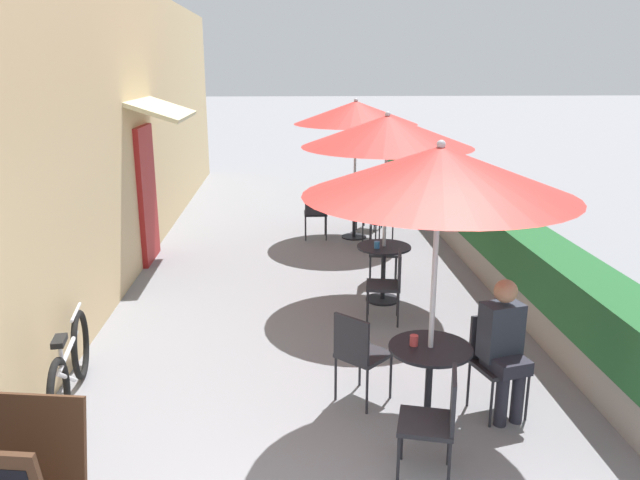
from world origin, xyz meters
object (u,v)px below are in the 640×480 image
object	(u,v)px
coffee_cup_near	(414,340)
patio_table_far	(354,210)
cafe_chair_near_right	(359,351)
cafe_chair_far_back	(316,211)
coffee_cup_far	(350,194)
cafe_chair_far_left	(382,216)
cafe_chair_mid_left	(390,281)
cafe_chair_mid_right	(378,248)
coffee_cup_mid	(377,245)
cafe_chair_near_left	(495,356)
patio_table_mid	(383,263)
patio_table_near	(429,372)
patio_umbrella_far	(356,113)
cafe_chair_far_right	(366,202)
cafe_chair_near_back	(437,416)
seated_patron_near_left	(504,343)
bicycle_leaning	(70,368)
patio_umbrella_near	(440,172)
patio_umbrella_mid	(387,131)

from	to	relation	value
coffee_cup_near	patio_table_far	world-z (taller)	coffee_cup_near
cafe_chair_near_right	cafe_chair_far_back	world-z (taller)	same
coffee_cup_far	cafe_chair_far_left	bearing A→B (deg)	-51.29
cafe_chair_near_right	cafe_chair_mid_left	bearing A→B (deg)	117.01
cafe_chair_mid_right	patio_table_far	size ratio (longest dim) A/B	1.17
cafe_chair_mid_left	coffee_cup_far	size ratio (longest dim) A/B	9.67
coffee_cup_mid	patio_table_far	bearing A→B (deg)	88.96
cafe_chair_near_left	patio_table_mid	size ratio (longest dim) A/B	1.17
patio_table_near	coffee_cup_mid	xyz separation A→B (m)	(-0.04, 2.88, 0.28)
patio_table_near	cafe_chair_mid_right	world-z (taller)	cafe_chair_mid_right
patio_table_mid	patio_umbrella_far	size ratio (longest dim) A/B	0.30
patio_table_near	cafe_chair_far_back	size ratio (longest dim) A/B	0.85
patio_table_near	cafe_chair_far_right	world-z (taller)	cafe_chair_far_right
patio_table_mid	cafe_chair_mid_right	bearing A→B (deg)	87.54
cafe_chair_near_back	patio_table_far	world-z (taller)	cafe_chair_near_back
patio_table_mid	coffee_cup_near	bearing A→B (deg)	-93.94
cafe_chair_near_back	cafe_chair_near_right	bearing A→B (deg)	36.35
cafe_chair_mid_right	coffee_cup_mid	world-z (taller)	cafe_chair_mid_right
patio_table_far	seated_patron_near_left	bearing A→B (deg)	-83.74
patio_umbrella_far	cafe_chair_far_right	bearing A→B (deg)	65.79
bicycle_leaning	patio_table_near	bearing A→B (deg)	-18.13
patio_table_mid	cafe_chair_far_left	world-z (taller)	cafe_chair_far_left
patio_umbrella_near	cafe_chair_near_right	distance (m)	1.82
patio_table_near	coffee_cup_near	size ratio (longest dim) A/B	8.25
cafe_chair_near_right	coffee_cup_far	world-z (taller)	cafe_chair_near_right
cafe_chair_near_back	cafe_chair_far_left	distance (m)	6.22
patio_table_far	patio_table_mid	bearing A→B (deg)	-89.12
cafe_chair_near_back	cafe_chair_far_left	xyz separation A→B (m)	(0.52, 6.19, 0.00)
cafe_chair_near_right	patio_umbrella_far	bearing A→B (deg)	128.76
patio_umbrella_far	patio_umbrella_mid	bearing A→B (deg)	-89.12
cafe_chair_mid_right	coffee_cup_mid	xyz separation A→B (m)	(-0.14, -0.78, 0.27)
coffee_cup_near	patio_table_far	xyz separation A→B (m)	(0.15, 6.04, -0.28)
patio_table_mid	seated_patron_near_left	bearing A→B (deg)	-77.95
cafe_chair_mid_right	coffee_cup_far	size ratio (longest dim) A/B	9.67
bicycle_leaning	seated_patron_near_left	bearing A→B (deg)	-14.20
cafe_chair_near_right	bicycle_leaning	world-z (taller)	cafe_chair_near_right
patio_umbrella_near	cafe_chair_near_back	size ratio (longest dim) A/B	2.81
cafe_chair_near_right	patio_table_far	world-z (taller)	cafe_chair_near_right
seated_patron_near_left	coffee_cup_far	xyz separation A→B (m)	(-0.73, 5.96, 0.10)
patio_table_near	patio_table_far	world-z (taller)	same
patio_table_near	patio_table_mid	bearing A→B (deg)	88.67
coffee_cup_near	cafe_chair_far_back	distance (m)	6.00
patio_table_near	patio_umbrella_far	size ratio (longest dim) A/B	0.30
cafe_chair_near_back	bicycle_leaning	distance (m)	3.28
coffee_cup_mid	patio_table_far	size ratio (longest dim) A/B	0.12
patio_umbrella_mid	patio_table_far	world-z (taller)	patio_umbrella_mid
cafe_chair_far_back	coffee_cup_near	bearing A→B (deg)	-84.33
coffee_cup_near	cafe_chair_mid_right	bearing A→B (deg)	86.34
seated_patron_near_left	coffee_cup_mid	bearing A→B (deg)	-90.97
seated_patron_near_left	cafe_chair_far_left	xyz separation A→B (m)	(-0.25, 5.36, -0.17)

